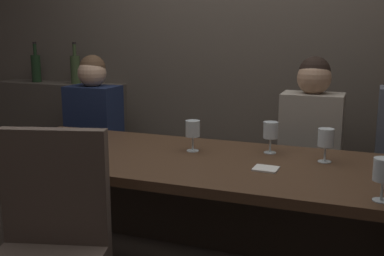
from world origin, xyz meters
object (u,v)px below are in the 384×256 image
diner_redhead (94,111)px  wine_bottle_pale_label (75,68)px  dining_table (191,174)px  espresso_cup (72,156)px  chair_near_side (47,240)px  wine_glass_end_left (384,171)px  wine_glass_near_left (326,138)px  diner_bearded (312,124)px  wine_glass_center_back (271,131)px  banquette_bench (229,206)px  wine_bottle_dark_red (36,67)px  wine_glass_far_left (193,129)px

diner_redhead → wine_bottle_pale_label: wine_bottle_pale_label is taller
dining_table → espresso_cup: 0.59m
chair_near_side → espresso_cup: bearing=112.6°
wine_glass_end_left → wine_glass_near_left: bearing=117.7°
diner_redhead → wine_glass_near_left: bearing=-18.8°
diner_bearded → wine_glass_center_back: (-0.15, -0.49, 0.04)m
banquette_bench → wine_glass_center_back: size_ratio=15.24×
dining_table → diner_redhead: 1.26m
banquette_bench → wine_bottle_pale_label: bearing=166.4°
banquette_bench → wine_bottle_pale_label: 1.66m
wine_bottle_dark_red → espresso_cup: 1.84m
wine_glass_center_back → wine_glass_far_left: same height
chair_near_side → wine_bottle_dark_red: bearing=129.3°
chair_near_side → wine_glass_far_left: size_ratio=5.98×
wine_bottle_dark_red → wine_glass_end_left: (2.64, -1.35, -0.21)m
chair_near_side → wine_glass_end_left: 1.31m
diner_redhead → chair_near_side: bearing=-64.1°
diner_bearded → wine_glass_center_back: 0.52m
dining_table → wine_glass_center_back: bearing=33.0°
diner_bearded → wine_bottle_dark_red: size_ratio=2.35×
chair_near_side → wine_glass_near_left: chair_near_side is taller
dining_table → wine_glass_center_back: 0.46m
wine_bottle_pale_label → wine_glass_near_left: size_ratio=1.99×
wine_glass_near_left → wine_glass_far_left: 0.67m
wine_bottle_pale_label → wine_bottle_dark_red: bearing=-178.6°
diner_bearded → espresso_cup: bearing=-135.3°
diner_bearded → wine_glass_end_left: (0.38, -1.04, 0.04)m
wine_glass_near_left → wine_bottle_dark_red: bearing=159.9°
wine_bottle_pale_label → espresso_cup: bearing=-56.4°
espresso_cup → wine_bottle_pale_label: bearing=123.6°
wine_bottle_pale_label → diner_bearded: bearing=-9.5°
diner_redhead → espresso_cup: size_ratio=6.24×
wine_bottle_dark_red → wine_glass_far_left: 1.96m
wine_glass_near_left → banquette_bench: bearing=139.1°
wine_glass_end_left → wine_glass_center_back: same height
chair_near_side → espresso_cup: (-0.18, 0.44, 0.21)m
wine_glass_center_back → diner_bearded: bearing=73.1°
dining_table → chair_near_side: 0.80m
dining_table → wine_glass_far_left: 0.24m
dining_table → wine_glass_far_left: (-0.04, 0.12, 0.20)m
wine_bottle_dark_red → wine_bottle_pale_label: bearing=1.4°
diner_bearded → wine_bottle_pale_label: (-1.89, 0.32, 0.26)m
diner_redhead → wine_bottle_pale_label: size_ratio=2.30×
banquette_bench → chair_near_side: chair_near_side is taller
wine_bottle_pale_label → wine_glass_far_left: (1.35, -0.92, -0.21)m
espresso_cup → wine_bottle_dark_red: bearing=133.7°
chair_near_side → espresso_cup: chair_near_side is taller
wine_glass_end_left → diner_redhead: bearing=151.4°
diner_redhead → wine_glass_center_back: bearing=-19.6°
wine_glass_far_left → wine_glass_near_left: bearing=2.8°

